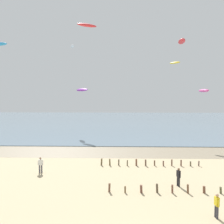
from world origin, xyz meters
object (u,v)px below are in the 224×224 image
kite_aloft_0 (0,44)px  kite_aloft_3 (182,41)px  person_nearest_camera (41,165)px  kite_aloft_2 (87,25)px  person_by_waterline (217,205)px  kite_aloft_4 (175,63)px  kite_aloft_5 (204,91)px  kite_aloft_1 (72,46)px  kite_aloft_7 (82,90)px  person_left_flank (178,176)px

kite_aloft_0 → kite_aloft_3: bearing=33.4°
person_nearest_camera → kite_aloft_2: (4.68, 3.47, 15.68)m
person_by_waterline → kite_aloft_0: kite_aloft_0 is taller
kite_aloft_2 → kite_aloft_4: kite_aloft_2 is taller
kite_aloft_0 → kite_aloft_2: 11.59m
kite_aloft_5 → kite_aloft_4: bearing=58.0°
person_by_waterline → person_nearest_camera: bearing=150.9°
person_by_waterline → kite_aloft_1: bearing=113.6°
kite_aloft_4 → kite_aloft_7: (-17.88, 1.87, -5.03)m
person_by_waterline → person_left_flank: bearing=102.4°
kite_aloft_3 → kite_aloft_7: (-17.74, 6.61, -7.83)m
person_by_waterline → kite_aloft_5: kite_aloft_5 is taller
person_nearest_camera → kite_aloft_0: 16.27m
kite_aloft_4 → kite_aloft_5: (4.55, -2.60, -5.30)m
kite_aloft_1 → person_left_flank: bearing=-177.7°
kite_aloft_3 → kite_aloft_5: kite_aloft_3 is taller
person_by_waterline → kite_aloft_3: 28.45m
person_nearest_camera → kite_aloft_2: bearing=36.5°
person_nearest_camera → kite_aloft_0: size_ratio=0.82×
person_nearest_camera → kite_aloft_1: bearing=95.6°
kite_aloft_0 → person_by_waterline: bearing=-18.8°
kite_aloft_1 → kite_aloft_5: 33.69m
person_left_flank → kite_aloft_1: bearing=115.1°
kite_aloft_1 → kite_aloft_3: 29.36m
kite_aloft_7 → kite_aloft_2: bearing=-39.1°
person_by_waterline → kite_aloft_1: size_ratio=0.61×
person_by_waterline → person_left_flank: (-1.15, 5.27, 0.00)m
kite_aloft_0 → kite_aloft_4: kite_aloft_0 is taller
kite_aloft_2 → person_nearest_camera: bearing=10.3°
person_left_flank → kite_aloft_1: 45.04m
person_by_waterline → kite_aloft_7: size_ratio=0.54×
person_nearest_camera → kite_aloft_4: size_ratio=0.77×
person_left_flank → kite_aloft_4: 26.71m
kite_aloft_2 → kite_aloft_3: kite_aloft_3 is taller
person_by_waterline → kite_aloft_0: 29.14m
kite_aloft_3 → kite_aloft_1: bearing=-118.9°
kite_aloft_0 → person_nearest_camera: bearing=-24.3°
person_nearest_camera → person_by_waterline: bearing=-29.1°
kite_aloft_3 → kite_aloft_4: kite_aloft_3 is taller
person_left_flank → person_nearest_camera: bearing=167.3°
kite_aloft_1 → kite_aloft_2: size_ratio=1.16×
kite_aloft_3 → kite_aloft_7: bearing=-98.8°
person_nearest_camera → kite_aloft_0: (-6.66, 5.07, 13.95)m
kite_aloft_0 → kite_aloft_7: 18.68m
person_nearest_camera → kite_aloft_1: 39.04m
kite_aloft_0 → kite_aloft_1: kite_aloft_1 is taller
kite_aloft_3 → kite_aloft_4: bearing=-170.0°
person_nearest_camera → kite_aloft_4: kite_aloft_4 is taller
kite_aloft_2 → kite_aloft_4: bearing=-158.5°
person_left_flank → kite_aloft_3: size_ratio=0.50×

